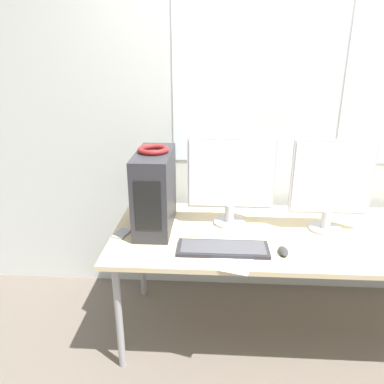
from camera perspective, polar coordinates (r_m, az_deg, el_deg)
wall_back at (r=2.64m, az=15.79°, el=12.08°), size 8.00×0.07×2.70m
desk at (r=2.32m, az=16.89°, el=-7.01°), size 2.26×0.85×0.71m
pc_tower at (r=2.22m, az=-5.70°, el=0.23°), size 0.20×0.48×0.46m
headphones at (r=2.14m, az=-5.93°, el=6.45°), size 0.18×0.18×0.03m
monitor_main at (r=2.23m, az=5.92°, el=1.96°), size 0.52×0.19×0.54m
monitor_right_near at (r=2.28m, az=20.41°, el=1.15°), size 0.46×0.19×0.55m
keyboard at (r=2.03m, az=4.74°, el=-8.57°), size 0.49×0.18×0.02m
mouse at (r=2.05m, az=13.73°, el=-8.75°), size 0.05×0.10×0.03m
cell_phone at (r=2.23m, az=-10.67°, el=-6.25°), size 0.10×0.14×0.01m
paper_sheet_left at (r=1.98m, az=6.28°, el=-9.85°), size 0.28×0.34×0.00m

